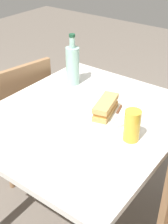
{
  "coord_description": "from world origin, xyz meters",
  "views": [
    {
      "loc": [
        0.99,
        0.74,
        1.56
      ],
      "look_at": [
        0.0,
        0.0,
        0.79
      ],
      "focal_mm": 49.01,
      "sensor_mm": 36.0,
      "label": 1
    }
  ],
  "objects": [
    {
      "name": "plate_near",
      "position": [
        -0.06,
        0.08,
        0.78
      ],
      "size": [
        0.24,
        0.24,
        0.01
      ],
      "primitive_type": "cylinder",
      "color": "silver",
      "rests_on": "dining_table"
    },
    {
      "name": "dining_table",
      "position": [
        0.0,
        0.0,
        0.64
      ],
      "size": [
        0.99,
        0.87,
        0.77
      ],
      "color": "silver",
      "rests_on": "ground"
    },
    {
      "name": "knife_near",
      "position": [
        -0.08,
        0.13,
        0.79
      ],
      "size": [
        0.18,
        0.06,
        0.01
      ],
      "color": "silver",
      "rests_on": "plate_near"
    },
    {
      "name": "ground_plane",
      "position": [
        0.0,
        0.0,
        0.0
      ],
      "size": [
        8.0,
        8.0,
        0.0
      ],
      "primitive_type": "plane",
      "color": "#6B6056"
    },
    {
      "name": "baguette_sandwich_near",
      "position": [
        -0.06,
        0.08,
        0.82
      ],
      "size": [
        0.2,
        0.11,
        0.07
      ],
      "color": "tan",
      "rests_on": "plate_near"
    },
    {
      "name": "water_bottle",
      "position": [
        -0.24,
        -0.26,
        0.89
      ],
      "size": [
        0.08,
        0.08,
        0.29
      ],
      "color": "#99C6B7",
      "rests_on": "dining_table"
    },
    {
      "name": "paper_napkin",
      "position": [
        0.24,
        0.24,
        0.77
      ],
      "size": [
        0.16,
        0.16,
        0.0
      ],
      "primitive_type": "cube",
      "rotation": [
        0.0,
        0.0,
        0.13
      ],
      "color": "white",
      "rests_on": "dining_table"
    },
    {
      "name": "beer_glass",
      "position": [
        0.03,
        0.27,
        0.84
      ],
      "size": [
        0.07,
        0.07,
        0.14
      ],
      "primitive_type": "cylinder",
      "color": "gold",
      "rests_on": "dining_table"
    },
    {
      "name": "chair_near",
      "position": [
        -0.13,
        -0.63,
        0.49
      ],
      "size": [
        0.47,
        0.47,
        0.85
      ],
      "color": "#936B47",
      "rests_on": "ground"
    }
  ]
}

